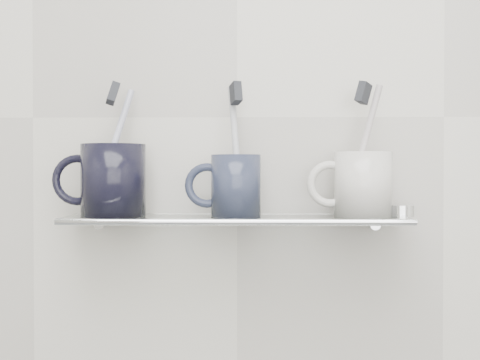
{
  "coord_description": "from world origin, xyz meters",
  "views": [
    {
      "loc": [
        0.03,
        0.06,
        1.17
      ],
      "look_at": [
        0.01,
        1.04,
        1.15
      ],
      "focal_mm": 50.0,
      "sensor_mm": 36.0,
      "label": 1
    }
  ],
  "objects_px": {
    "shelf_glass": "(236,219)",
    "mug_left": "(113,180)",
    "mug_center": "(236,185)",
    "mug_right": "(363,184)"
  },
  "relations": [
    {
      "from": "shelf_glass",
      "to": "mug_right",
      "type": "distance_m",
      "value": 0.19
    },
    {
      "from": "shelf_glass",
      "to": "mug_left",
      "type": "bearing_deg",
      "value": 178.42
    },
    {
      "from": "mug_left",
      "to": "mug_center",
      "type": "height_order",
      "value": "mug_left"
    },
    {
      "from": "shelf_glass",
      "to": "mug_left",
      "type": "distance_m",
      "value": 0.19
    },
    {
      "from": "shelf_glass",
      "to": "mug_center",
      "type": "xyz_separation_m",
      "value": [
        -0.0,
        0.0,
        0.05
      ]
    },
    {
      "from": "shelf_glass",
      "to": "mug_left",
      "type": "height_order",
      "value": "mug_left"
    },
    {
      "from": "mug_center",
      "to": "mug_right",
      "type": "relative_size",
      "value": 0.96
    },
    {
      "from": "shelf_glass",
      "to": "mug_center",
      "type": "bearing_deg",
      "value": 92.3
    },
    {
      "from": "mug_left",
      "to": "mug_center",
      "type": "xyz_separation_m",
      "value": [
        0.18,
        0.0,
        -0.01
      ]
    },
    {
      "from": "shelf_glass",
      "to": "mug_center",
      "type": "height_order",
      "value": "mug_center"
    }
  ]
}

